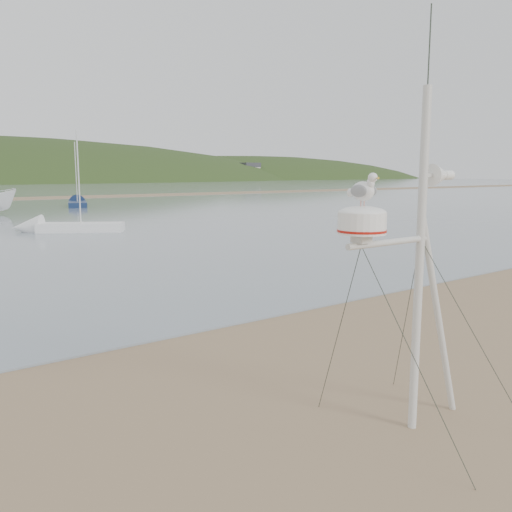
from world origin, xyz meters
TOP-DOWN VIEW (x-y plane):
  - ground at (0.00, 0.00)m, footprint 560.00×560.00m
  - mast_rig at (2.70, -1.54)m, footprint 2.40×2.57m
  - sailboat_white_near at (6.36, 26.08)m, footprint 6.08×4.65m
  - sailboat_blue_far at (16.16, 50.49)m, footprint 3.86×7.24m

SIDE VIEW (x-z plane):
  - ground at x=0.00m, z-range 0.00..0.00m
  - sailboat_blue_far at x=16.16m, z-range -3.20..3.81m
  - sailboat_white_near at x=6.36m, z-range -2.81..3.42m
  - mast_rig at x=2.70m, z-range -1.40..4.02m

